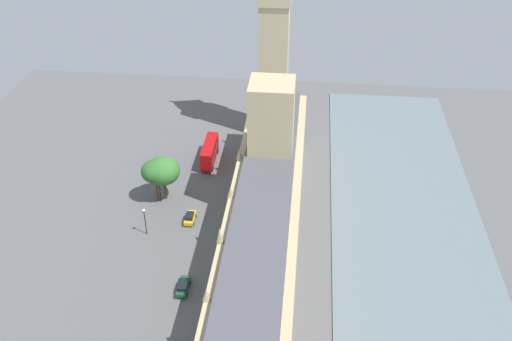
% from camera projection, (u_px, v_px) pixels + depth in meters
% --- Properties ---
extents(ground_plane, '(149.26, 149.26, 0.00)m').
position_uv_depth(ground_plane, '(253.00, 254.00, 104.13)').
color(ground_plane, '#565659').
extents(river_thames, '(29.41, 134.33, 0.25)m').
position_uv_depth(river_thames, '(415.00, 265.00, 101.61)').
color(river_thames, slate).
rests_on(river_thames, ground).
extents(parliament_building, '(12.42, 79.26, 27.67)m').
position_uv_depth(parliament_building, '(265.00, 215.00, 100.97)').
color(parliament_building, tan).
rests_on(parliament_building, ground).
extents(clock_tower, '(7.54, 7.54, 55.61)m').
position_uv_depth(clock_tower, '(274.00, 17.00, 125.49)').
color(clock_tower, '#CCBA8E').
rests_on(clock_tower, ground).
extents(double_decker_bus_near_tower, '(2.71, 10.52, 4.75)m').
position_uv_depth(double_decker_bus_near_tower, '(210.00, 152.00, 128.42)').
color(double_decker_bus_near_tower, '#B20C0F').
rests_on(double_decker_bus_near_tower, ground).
extents(car_yellow_cab_corner, '(1.87, 4.15, 1.74)m').
position_uv_depth(car_yellow_cab_corner, '(190.00, 218.00, 111.54)').
color(car_yellow_cab_corner, gold).
rests_on(car_yellow_cab_corner, ground).
extents(car_dark_green_opposite_hall, '(1.86, 4.67, 1.74)m').
position_uv_depth(car_dark_green_opposite_hall, '(183.00, 286.00, 96.20)').
color(car_dark_green_opposite_hall, '#19472D').
rests_on(car_dark_green_opposite_hall, ground).
extents(pedestrian_midblock, '(0.54, 0.43, 1.49)m').
position_uv_depth(pedestrian_midblock, '(230.00, 201.00, 116.48)').
color(pedestrian_midblock, '#336B60').
rests_on(pedestrian_midblock, ground).
extents(plane_tree_by_river_gate, '(6.70, 6.70, 9.73)m').
position_uv_depth(plane_tree_by_river_gate, '(163.00, 171.00, 114.44)').
color(plane_tree_by_river_gate, brown).
rests_on(plane_tree_by_river_gate, ground).
extents(plane_tree_under_trees, '(5.46, 5.46, 9.47)m').
position_uv_depth(plane_tree_under_trees, '(155.00, 172.00, 113.81)').
color(plane_tree_under_trees, brown).
rests_on(plane_tree_under_trees, ground).
extents(street_lamp_trailing, '(0.56, 0.56, 5.92)m').
position_uv_depth(street_lamp_trailing, '(145.00, 217.00, 106.57)').
color(street_lamp_trailing, black).
rests_on(street_lamp_trailing, ground).
extents(street_lamp_leading, '(0.56, 0.56, 6.14)m').
position_uv_depth(street_lamp_leading, '(159.00, 184.00, 115.00)').
color(street_lamp_leading, black).
rests_on(street_lamp_leading, ground).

